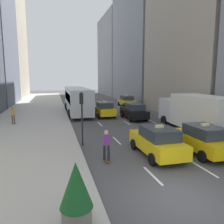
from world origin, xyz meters
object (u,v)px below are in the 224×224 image
Objects in this scene: taxi_second at (127,101)px; taxi_fourth at (202,139)px; sedan_black_near at (134,111)px; skateboarder at (106,144)px; taxi_third at (104,109)px; box_truck at (195,112)px; taxi_lead at (157,141)px; pedestrian_far_walking at (13,115)px; traffic_light_pole at (82,110)px; city_bus at (77,99)px; planter_with_shrub at (76,193)px.

taxi_second is 22.54m from taxi_fourth.
sedan_black_near reaches higher than skateboarder.
sedan_black_near is at bearing 62.71° from skateboarder.
box_truck is (5.60, -9.41, 0.83)m from taxi_third.
taxi_third is at bearing 90.00° from taxi_lead.
pedestrian_far_walking is 9.69m from traffic_light_pole.
city_bus is 17.34m from skateboarder.
planter_with_shrub is (-10.78, -9.50, -0.56)m from box_truck.
planter_with_shrub is at bearing -138.62° from box_truck.
city_bus is at bearing 83.96° from planter_with_shrub.
planter_with_shrub is (-5.18, -18.90, 0.27)m from taxi_third.
taxi_second and taxi_fourth have the same top height.
taxi_lead is at bearing -103.93° from sedan_black_near.
taxi_second is 17.71m from box_truck.
planter_with_shrub reaches higher than pedestrian_far_walking.
sedan_black_near is at bearing -104.56° from taxi_second.
planter_with_shrub is at bearing -105.32° from taxi_third.
traffic_light_pole reaches higher than box_truck.
taxi_second is 10.00m from taxi_third.
taxi_third is at bearing 101.24° from taxi_fourth.
traffic_light_pole is (1.23, 8.36, 1.26)m from planter_with_shrub.
box_truck reaches higher than taxi_second.
taxi_third is 0.52× the size of box_truck.
taxi_third reaches higher than pedestrian_far_walking.
box_truck is 2.33× the size of traffic_light_pole.
sedan_black_near is at bearing 50.02° from traffic_light_pole.
city_bus reaches higher than taxi_third.
skateboarder is (-3.06, -13.85, 0.08)m from taxi_third.
traffic_light_pole reaches higher than planter_with_shrub.
taxi_second reaches higher than skateboarder.
sedan_black_near is (2.80, -2.49, 0.02)m from taxi_third.
taxi_lead is 17.50m from city_bus.
city_bus is 3.22× the size of traffic_light_pole.
skateboarder is at bearing -90.81° from city_bus.
taxi_third is 2.67× the size of pedestrian_far_walking.
traffic_light_pole is (-3.95, -10.54, 1.53)m from taxi_third.
taxi_second is at bearing 29.79° from city_bus.
box_truck is at bearing -67.94° from sedan_black_near.
city_bus is 15.38m from box_truck.
planter_with_shrub is at bearing -74.92° from pedestrian_far_walking.
pedestrian_far_walking is (-6.48, 11.11, 0.10)m from skateboarder.
sedan_black_near is at bearing 90.00° from taxi_fourth.
city_bus reaches higher than planter_with_shrub.
city_bus is 1.38× the size of box_truck.
sedan_black_near is at bearing -46.73° from city_bus.
taxi_third is at bearing 120.77° from box_truck.
box_truck is 9.64m from traffic_light_pole.
taxi_third is (-5.60, -8.28, 0.00)m from taxi_second.
taxi_fourth is 1.22× the size of traffic_light_pole.
taxi_second is at bearing 55.94° from taxi_third.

